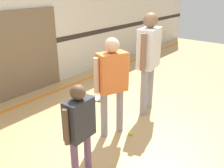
% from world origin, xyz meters
% --- Properties ---
extents(ground_plane, '(16.00, 16.00, 0.00)m').
position_xyz_m(ground_plane, '(0.00, 0.00, 0.00)').
color(ground_plane, tan).
extents(wall_back, '(16.00, 0.07, 3.20)m').
position_xyz_m(wall_back, '(0.00, 2.57, 1.60)').
color(wall_back, silver).
rests_on(wall_back, ground_plane).
extents(wall_panel, '(2.37, 0.05, 1.80)m').
position_xyz_m(wall_panel, '(-0.13, 2.51, 0.90)').
color(wall_panel, '#756047').
rests_on(wall_panel, ground_plane).
extents(floor_stripe, '(14.40, 0.10, 0.01)m').
position_xyz_m(floor_stripe, '(0.00, 2.09, 0.00)').
color(floor_stripe, orange).
rests_on(floor_stripe, ground_plane).
extents(person_instructor, '(0.56, 0.39, 1.57)m').
position_xyz_m(person_instructor, '(0.06, 0.01, 0.97)').
color(person_instructor, gray).
rests_on(person_instructor, ground_plane).
extents(person_student_left, '(0.48, 0.21, 1.26)m').
position_xyz_m(person_student_left, '(-0.97, -0.33, 0.78)').
color(person_student_left, '#6B4C70').
rests_on(person_student_left, ground_plane).
extents(person_student_right, '(0.68, 0.38, 1.83)m').
position_xyz_m(person_student_right, '(1.09, -0.00, 1.13)').
color(person_student_right, gray).
rests_on(person_student_right, ground_plane).
extents(racket_spare_on_floor, '(0.57, 0.41, 0.03)m').
position_xyz_m(racket_spare_on_floor, '(0.92, 1.08, 0.01)').
color(racket_spare_on_floor, '#28282D').
rests_on(racket_spare_on_floor, ground_plane).
extents(tennis_ball_near_instructor, '(0.07, 0.07, 0.07)m').
position_xyz_m(tennis_ball_near_instructor, '(0.20, -0.26, 0.03)').
color(tennis_ball_near_instructor, '#CCE038').
rests_on(tennis_ball_near_instructor, ground_plane).
extents(tennis_ball_by_spare_racket, '(0.07, 0.07, 0.07)m').
position_xyz_m(tennis_ball_by_spare_racket, '(0.83, 0.95, 0.03)').
color(tennis_ball_by_spare_racket, '#CCE038').
rests_on(tennis_ball_by_spare_racket, ground_plane).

